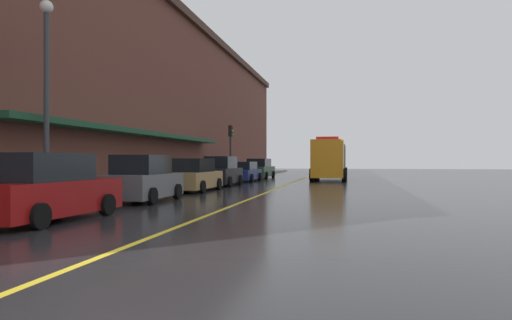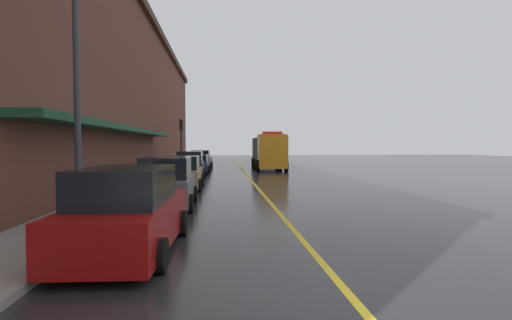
{
  "view_description": "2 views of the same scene",
  "coord_description": "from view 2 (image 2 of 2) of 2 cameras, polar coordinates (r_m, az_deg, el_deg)",
  "views": [
    {
      "loc": [
        4.18,
        -7.69,
        1.65
      ],
      "look_at": [
        -0.59,
        15.54,
        1.65
      ],
      "focal_mm": 32.29,
      "sensor_mm": 36.0,
      "label": 1
    },
    {
      "loc": [
        -1.97,
        -5.06,
        2.32
      ],
      "look_at": [
        0.8,
        25.27,
        1.11
      ],
      "focal_mm": 27.18,
      "sensor_mm": 36.0,
      "label": 2
    }
  ],
  "objects": [
    {
      "name": "parked_car_4",
      "position": [
        32.01,
        -8.69,
        -0.61
      ],
      "size": [
        2.2,
        4.6,
        1.53
      ],
      "rotation": [
        0.0,
        0.0,
        1.55
      ],
      "color": "navy",
      "rests_on": "ground"
    },
    {
      "name": "parking_meter_1",
      "position": [
        25.55,
        -12.82,
        -0.61
      ],
      "size": [
        0.14,
        0.18,
        1.33
      ],
      "color": "#4C4C51",
      "rests_on": "sidewalk_left"
    },
    {
      "name": "traffic_light_near",
      "position": [
        33.43,
        -10.94,
        3.66
      ],
      "size": [
        0.38,
        0.36,
        4.3
      ],
      "color": "#232326",
      "rests_on": "sidewalk_left"
    },
    {
      "name": "street_lamp_left",
      "position": [
        12.11,
        -24.9,
        11.96
      ],
      "size": [
        0.44,
        0.44,
        6.94
      ],
      "color": "#33383D",
      "rests_on": "sidewalk_left"
    },
    {
      "name": "parking_meter_2",
      "position": [
        20.51,
        -14.7,
        -1.33
      ],
      "size": [
        0.14,
        0.18,
        1.33
      ],
      "color": "#4C4C51",
      "rests_on": "sidewalk_left"
    },
    {
      "name": "brick_building_left",
      "position": [
        31.05,
        -24.77,
        9.28
      ],
      "size": [
        10.79,
        64.0,
        12.43
      ],
      "color": "brown",
      "rests_on": "ground"
    },
    {
      "name": "parked_car_0",
      "position": [
        8.8,
        -18.32,
        -7.4
      ],
      "size": [
        2.24,
        4.76,
        1.84
      ],
      "rotation": [
        0.0,
        0.0,
        1.53
      ],
      "color": "maroon",
      "rests_on": "ground"
    },
    {
      "name": "parking_meter_0",
      "position": [
        26.54,
        -12.53,
        -0.51
      ],
      "size": [
        0.14,
        0.18,
        1.33
      ],
      "color": "#4C4C51",
      "rests_on": "sidewalk_left"
    },
    {
      "name": "parked_car_3",
      "position": [
        26.2,
        -9.63,
        -0.93
      ],
      "size": [
        1.96,
        4.51,
        1.89
      ],
      "rotation": [
        0.0,
        0.0,
        1.57
      ],
      "color": "black",
      "rests_on": "ground"
    },
    {
      "name": "sidewalk_left",
      "position": [
        30.44,
        -13.2,
        -2.02
      ],
      "size": [
        2.4,
        70.0,
        0.15
      ],
      "primitive_type": "cube",
      "color": "gray",
      "rests_on": "ground"
    },
    {
      "name": "parked_car_2",
      "position": [
        20.77,
        -10.75,
        -1.93
      ],
      "size": [
        2.08,
        4.76,
        1.73
      ],
      "rotation": [
        0.0,
        0.0,
        1.58
      ],
      "color": "#A5844C",
      "rests_on": "ground"
    },
    {
      "name": "utility_truck",
      "position": [
        36.29,
        1.84,
        1.19
      ],
      "size": [
        2.82,
        8.33,
        3.44
      ],
      "rotation": [
        0.0,
        0.0,
        -1.58
      ],
      "color": "orange",
      "rests_on": "ground"
    },
    {
      "name": "lane_center_stripe",
      "position": [
        30.21,
        -1.47,
        -2.13
      ],
      "size": [
        0.16,
        70.0,
        0.01
      ],
      "primitive_type": "cube",
      "color": "gold",
      "rests_on": "ground"
    },
    {
      "name": "parked_car_5",
      "position": [
        38.33,
        -8.08,
        0.02
      ],
      "size": [
        2.2,
        4.96,
        1.78
      ],
      "rotation": [
        0.0,
        0.0,
        1.53
      ],
      "color": "#2D5133",
      "rests_on": "ground"
    },
    {
      "name": "parked_car_1",
      "position": [
        14.7,
        -12.95,
        -3.49
      ],
      "size": [
        2.08,
        4.16,
        1.85
      ],
      "rotation": [
        0.0,
        0.0,
        1.58
      ],
      "color": "#595B60",
      "rests_on": "ground"
    },
    {
      "name": "ground_plane",
      "position": [
        30.22,
        -1.47,
        -2.14
      ],
      "size": [
        112.0,
        112.0,
        0.0
      ],
      "primitive_type": "plane",
      "color": "#232326"
    }
  ]
}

